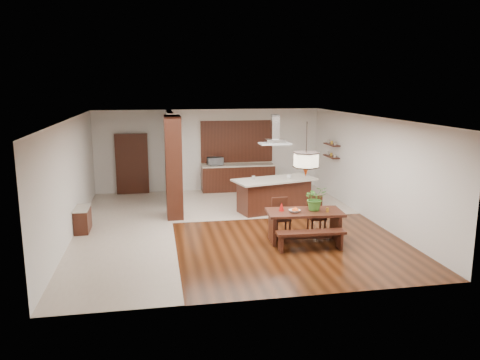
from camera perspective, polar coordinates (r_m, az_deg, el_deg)
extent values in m
plane|color=#321609|center=(12.71, -1.34, -5.58)|extent=(9.00, 9.00, 0.00)
cube|color=white|center=(12.18, -1.40, 7.58)|extent=(8.00, 9.00, 0.04)
cube|color=silver|center=(16.76, -3.80, 3.64)|extent=(8.00, 0.04, 2.90)
cube|color=silver|center=(8.07, 3.69, -4.94)|extent=(8.00, 0.04, 2.90)
cube|color=silver|center=(12.39, -19.96, 0.19)|extent=(0.04, 9.00, 2.90)
cube|color=silver|center=(13.57, 15.57, 1.39)|extent=(0.04, 9.00, 2.90)
cube|color=beige|center=(12.59, -13.86, -6.06)|extent=(2.50, 9.00, 0.01)
cube|color=beige|center=(15.30, 1.81, -2.61)|extent=(5.50, 4.00, 0.01)
cube|color=#432410|center=(12.18, -1.40, 7.51)|extent=(8.00, 9.00, 0.02)
cube|color=black|center=(13.40, -8.10, 1.58)|extent=(0.45, 1.00, 2.90)
cube|color=silver|center=(15.48, -8.44, 2.89)|extent=(0.18, 2.40, 2.90)
cube|color=black|center=(12.81, -18.63, -4.59)|extent=(0.37, 0.88, 0.63)
cube|color=black|center=(16.64, -13.02, 1.92)|extent=(1.10, 0.20, 2.10)
cube|color=black|center=(16.78, -0.24, 0.21)|extent=(2.60, 0.60, 0.90)
cube|color=beige|center=(16.69, -0.24, 1.81)|extent=(2.60, 0.62, 0.05)
cube|color=#9D592F|center=(16.83, -0.40, 4.73)|extent=(2.60, 0.08, 1.50)
cube|color=black|center=(15.87, 11.06, 2.83)|extent=(0.26, 0.90, 0.04)
cube|color=black|center=(15.82, 11.12, 4.26)|extent=(0.26, 0.90, 0.04)
cube|color=black|center=(11.40, 7.87, -3.91)|extent=(1.88, 1.05, 0.06)
cube|color=black|center=(11.35, 3.95, -5.87)|extent=(0.14, 0.73, 0.69)
cube|color=black|center=(11.71, 11.57, -5.54)|extent=(0.14, 0.73, 0.69)
imported|color=#3D7C29|center=(11.43, 9.15, -2.20)|extent=(0.56, 0.49, 0.60)
imported|color=beige|center=(11.24, 6.66, -3.77)|extent=(0.33, 0.33, 0.06)
cone|color=#A00F0B|center=(11.32, 5.08, -3.27)|extent=(0.14, 0.14, 0.20)
cylinder|color=gold|center=(11.38, 10.61, -3.60)|extent=(0.09, 0.09, 0.10)
cube|color=black|center=(14.05, 4.17, -1.93)|extent=(2.24, 1.29, 0.95)
cube|color=beige|center=(13.89, 4.26, 0.03)|extent=(2.61, 1.62, 0.05)
imported|color=silver|center=(13.96, 6.00, 0.38)|extent=(0.16, 0.16, 0.11)
imported|color=#B9BAC0|center=(16.57, -3.04, 2.30)|extent=(0.58, 0.46, 0.28)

